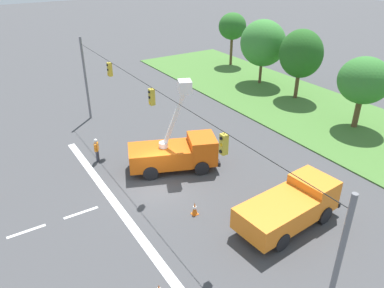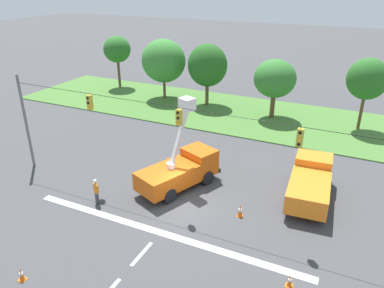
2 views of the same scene
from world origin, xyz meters
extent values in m
plane|color=#424244|center=(0.00, 0.00, 0.00)|extent=(200.00, 200.00, 0.00)
cube|color=#477533|center=(0.00, 18.00, 0.05)|extent=(56.00, 12.00, 0.10)
cube|color=silver|center=(0.00, -3.02, 0.00)|extent=(17.60, 0.50, 0.01)
cube|color=silver|center=(0.00, -5.02, 0.00)|extent=(0.20, 2.00, 0.01)
cube|color=silver|center=(0.00, -8.02, 0.00)|extent=(0.20, 2.00, 0.01)
cylinder|color=slate|center=(-13.00, 0.00, 3.60)|extent=(0.20, 0.20, 7.20)
cylinder|color=slate|center=(13.00, 0.00, 3.60)|extent=(0.20, 0.20, 7.20)
cylinder|color=black|center=(0.00, 0.00, 6.60)|extent=(26.00, 0.03, 0.03)
cylinder|color=black|center=(-6.74, 0.00, 6.55)|extent=(0.02, 0.02, 0.10)
cube|color=gold|center=(-6.74, 0.00, 6.02)|extent=(0.32, 0.28, 0.96)
cylinder|color=black|center=(-6.74, -0.16, 6.34)|extent=(0.16, 0.05, 0.16)
cylinder|color=black|center=(-6.74, -0.16, 6.02)|extent=(0.16, 0.05, 0.16)
cylinder|color=yellow|center=(-6.74, -0.16, 5.70)|extent=(0.16, 0.05, 0.16)
cylinder|color=black|center=(-0.24, 0.00, 6.55)|extent=(0.02, 0.02, 0.10)
cube|color=gold|center=(-0.24, 0.00, 6.02)|extent=(0.32, 0.28, 0.96)
cylinder|color=black|center=(-0.24, -0.16, 6.34)|extent=(0.16, 0.05, 0.16)
cylinder|color=black|center=(-0.24, -0.16, 6.02)|extent=(0.16, 0.05, 0.16)
cylinder|color=yellow|center=(-0.24, -0.16, 5.70)|extent=(0.16, 0.05, 0.16)
cylinder|color=black|center=(6.65, 0.00, 6.55)|extent=(0.02, 0.02, 0.10)
cube|color=gold|center=(6.65, 0.00, 6.02)|extent=(0.32, 0.28, 0.96)
cylinder|color=black|center=(6.65, -0.16, 6.34)|extent=(0.16, 0.05, 0.16)
cylinder|color=yellow|center=(6.65, -0.16, 6.02)|extent=(0.16, 0.05, 0.16)
cylinder|color=black|center=(6.65, -0.16, 5.70)|extent=(0.16, 0.05, 0.16)
cylinder|color=brown|center=(-19.89, 21.14, 1.76)|extent=(0.34, 0.34, 3.51)
ellipsoid|color=#286623|center=(-19.89, 21.14, 4.94)|extent=(3.36, 3.47, 3.27)
cylinder|color=brown|center=(-12.17, 19.31, 1.17)|extent=(0.31, 0.31, 2.34)
ellipsoid|color=#387F33|center=(-12.17, 19.31, 4.53)|extent=(5.16, 4.63, 4.91)
cylinder|color=brown|center=(-6.66, 19.22, 1.35)|extent=(0.38, 0.38, 2.71)
ellipsoid|color=#235B1E|center=(-6.66, 19.22, 4.56)|extent=(4.36, 3.94, 4.63)
cylinder|color=brown|center=(1.01, 18.29, 1.20)|extent=(0.47, 0.47, 2.39)
ellipsoid|color=#33752D|center=(1.01, 18.29, 4.17)|extent=(4.18, 4.05, 3.77)
cube|color=#D6560F|center=(-1.71, 1.06, 1.13)|extent=(3.69, 4.67, 1.26)
cube|color=#D6560F|center=(-0.62, 3.78, 1.39)|extent=(2.72, 2.46, 1.79)
cube|color=#1E2838|center=(-0.39, 4.35, 1.71)|extent=(1.87, 0.83, 0.80)
cube|color=black|center=(-0.26, 4.67, 0.65)|extent=(2.21, 1.02, 0.30)
cylinder|color=black|center=(-1.70, 3.96, 0.50)|extent=(0.63, 1.03, 1.00)
cylinder|color=black|center=(0.28, 3.17, 0.50)|extent=(0.63, 1.03, 1.00)
cylinder|color=black|center=(-2.98, 0.78, 0.50)|extent=(0.63, 1.03, 1.00)
cylinder|color=black|center=(-1.00, -0.02, 0.50)|extent=(0.63, 1.03, 1.00)
cylinder|color=silver|center=(-1.60, 1.34, 1.94)|extent=(0.60, 0.60, 0.36)
cube|color=white|center=(-1.33, 2.02, 3.71)|extent=(0.86, 1.67, 3.98)
cube|color=white|center=(-1.05, 2.71, 5.90)|extent=(1.13, 1.08, 0.80)
cube|color=orange|center=(7.14, 3.29, 1.12)|extent=(2.78, 4.40, 1.24)
cube|color=orange|center=(6.92, 6.30, 1.36)|extent=(2.50, 1.98, 1.73)
cube|color=#1E2838|center=(6.87, 6.93, 1.67)|extent=(2.10, 0.26, 0.78)
cube|color=black|center=(6.84, 7.28, 0.65)|extent=(2.48, 0.35, 0.30)
cylinder|color=black|center=(5.80, 5.97, 0.50)|extent=(0.35, 1.02, 1.00)
cylinder|color=black|center=(8.07, 6.14, 0.50)|extent=(0.35, 1.02, 1.00)
cylinder|color=black|center=(6.07, 2.45, 0.50)|extent=(0.35, 1.02, 1.00)
cylinder|color=black|center=(8.33, 2.62, 0.50)|extent=(0.35, 1.02, 1.00)
cylinder|color=#383842|center=(-5.29, -2.07, 0.42)|extent=(0.18, 0.18, 0.85)
cylinder|color=#383842|center=(-5.12, -2.17, 0.42)|extent=(0.18, 0.18, 0.85)
cube|color=orange|center=(-5.21, -2.12, 1.15)|extent=(0.47, 0.41, 0.60)
cube|color=silver|center=(-5.21, -2.12, 1.15)|extent=(0.40, 0.29, 0.62)
cylinder|color=orange|center=(-5.44, -1.98, 1.18)|extent=(0.11, 0.11, 0.55)
cylinder|color=orange|center=(-4.98, -2.26, 1.18)|extent=(0.11, 0.11, 0.55)
sphere|color=tan|center=(-5.21, -2.12, 1.58)|extent=(0.22, 0.22, 0.22)
sphere|color=white|center=(-5.21, -2.12, 1.64)|extent=(0.26, 0.26, 0.26)
cube|color=orange|center=(3.62, 0.47, 0.01)|extent=(0.36, 0.36, 0.03)
cone|color=orange|center=(3.62, 0.47, 0.42)|extent=(0.31, 0.31, 0.79)
cylinder|color=white|center=(3.62, 0.47, 0.46)|extent=(0.19, 0.19, 0.14)
cube|color=orange|center=(-3.89, 4.90, 0.01)|extent=(0.36, 0.36, 0.03)
cone|color=orange|center=(-3.89, 4.90, 0.36)|extent=(0.26, 0.26, 0.66)
cylinder|color=white|center=(-3.89, 4.90, 0.39)|extent=(0.16, 0.16, 0.12)
cube|color=orange|center=(-1.79, 5.62, 0.01)|extent=(0.36, 0.36, 0.03)
cone|color=orange|center=(-1.79, 5.62, 0.39)|extent=(0.29, 0.29, 0.72)
cylinder|color=white|center=(-1.79, 5.62, 0.43)|extent=(0.18, 0.18, 0.13)
camera|label=1|loc=(18.05, -8.85, 13.56)|focal=35.00mm
camera|label=2|loc=(9.14, -18.06, 13.56)|focal=35.00mm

